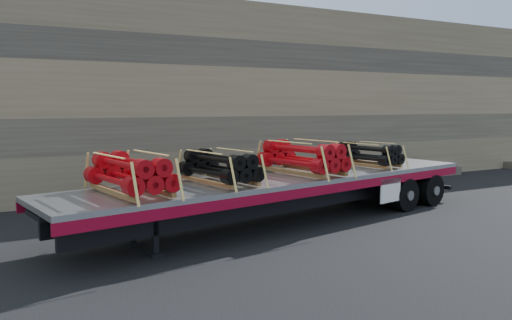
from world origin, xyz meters
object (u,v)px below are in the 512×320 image
at_px(trailer, 285,199).
at_px(bundle_front, 130,175).
at_px(bundle_midfront, 219,168).
at_px(bundle_rear, 369,155).
at_px(bundle_midrear, 302,158).

height_order(trailer, bundle_front, bundle_front).
xyz_separation_m(bundle_front, bundle_midfront, (2.27, 0.44, -0.03)).
bearing_deg(trailer, bundle_front, 180.00).
relative_size(trailer, bundle_front, 5.52).
bearing_deg(trailer, bundle_rear, -0.00).
distance_m(bundle_midrear, bundle_rear, 2.87).
distance_m(trailer, bundle_midrear, 1.26).
relative_size(bundle_front, bundle_midfront, 1.08).
xyz_separation_m(bundle_midfront, bundle_rear, (5.55, 1.08, -0.03)).
bearing_deg(bundle_midrear, trailer, 180.00).
height_order(bundle_midfront, bundle_rear, bundle_midfront).
height_order(trailer, bundle_midfront, bundle_midfront).
xyz_separation_m(bundle_midfront, bundle_midrear, (2.73, 0.53, 0.05)).
height_order(bundle_front, bundle_midrear, bundle_midrear).
bearing_deg(bundle_midrear, bundle_midfront, 180.00).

